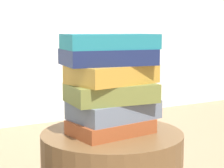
{
  "coord_description": "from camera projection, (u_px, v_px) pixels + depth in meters",
  "views": [
    {
      "loc": [
        -0.65,
        -1.09,
        0.78
      ],
      "look_at": [
        0.0,
        0.0,
        0.6
      ],
      "focal_mm": 63.05,
      "sensor_mm": 36.0,
      "label": 1
    }
  ],
  "objects": [
    {
      "name": "book_olive",
      "position": [
        111.0,
        93.0,
        1.28
      ],
      "size": [
        0.29,
        0.2,
        0.06
      ],
      "primitive_type": "cube",
      "rotation": [
        0.0,
        0.0,
        -0.11
      ],
      "color": "olive",
      "rests_on": "book_slate"
    },
    {
      "name": "book_teal",
      "position": [
        109.0,
        42.0,
        1.26
      ],
      "size": [
        0.31,
        0.2,
        0.05
      ],
      "primitive_type": "cube",
      "rotation": [
        0.0,
        0.0,
        -0.15
      ],
      "color": "#1E727F",
      "rests_on": "book_navy"
    },
    {
      "name": "book_rust",
      "position": [
        111.0,
        127.0,
        1.29
      ],
      "size": [
        0.27,
        0.19,
        0.05
      ],
      "primitive_type": "cube",
      "rotation": [
        0.0,
        0.0,
        0.09
      ],
      "color": "#994723",
      "rests_on": "side_table"
    },
    {
      "name": "book_navy",
      "position": [
        108.0,
        57.0,
        1.27
      ],
      "size": [
        0.31,
        0.23,
        0.05
      ],
      "primitive_type": "cube",
      "rotation": [
        0.0,
        0.0,
        -0.16
      ],
      "color": "#19234C",
      "rests_on": "book_ochre"
    },
    {
      "name": "book_slate",
      "position": [
        114.0,
        110.0,
        1.29
      ],
      "size": [
        0.29,
        0.21,
        0.06
      ],
      "primitive_type": "cube",
      "rotation": [
        0.0,
        0.0,
        0.11
      ],
      "color": "slate",
      "rests_on": "book_rust"
    },
    {
      "name": "book_ochre",
      "position": [
        112.0,
        74.0,
        1.28
      ],
      "size": [
        0.29,
        0.21,
        0.06
      ],
      "primitive_type": "cube",
      "rotation": [
        0.0,
        0.0,
        0.15
      ],
      "color": "#B7842D",
      "rests_on": "book_olive"
    }
  ]
}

